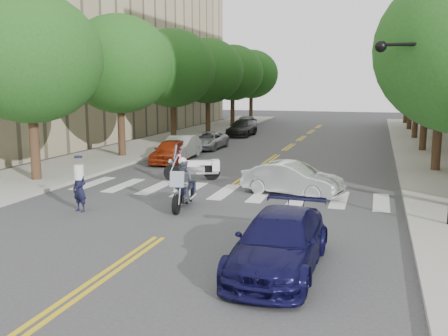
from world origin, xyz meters
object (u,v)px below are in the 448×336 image
at_px(motorcycle_police, 183,185).
at_px(officer_standing, 80,189).
at_px(motorcycle_parked, 197,168).
at_px(sedan_blue, 279,242).
at_px(convertible, 292,179).

distance_m(motorcycle_police, officer_standing, 3.61).
height_order(motorcycle_parked, sedan_blue, motorcycle_parked).
xyz_separation_m(motorcycle_police, officer_standing, (-3.28, -1.52, -0.04)).
bearing_deg(officer_standing, convertible, 49.06).
relative_size(motorcycle_parked, officer_standing, 1.55).
distance_m(motorcycle_police, sedan_blue, 6.68).
bearing_deg(motorcycle_parked, convertible, -136.86).
bearing_deg(convertible, motorcycle_police, 148.27).
bearing_deg(motorcycle_parked, sedan_blue, -176.23).
relative_size(motorcycle_police, sedan_blue, 0.48).
height_order(motorcycle_police, motorcycle_parked, motorcycle_police).
bearing_deg(motorcycle_police, officer_standing, 18.53).
distance_m(motorcycle_parked, sedan_blue, 11.58).
bearing_deg(officer_standing, motorcycle_parked, 86.85).
bearing_deg(motorcycle_police, convertible, -142.27).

